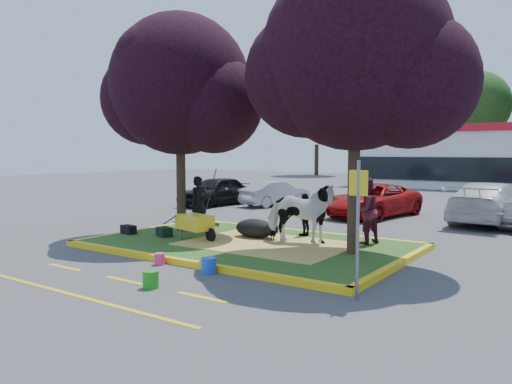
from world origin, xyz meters
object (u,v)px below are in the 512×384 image
Objects in this scene: calf at (255,228)px; sign_post at (358,215)px; wheelbarrow at (195,223)px; car_black at (216,191)px; bucket_pink at (160,259)px; cow at (300,214)px; car_silver at (275,193)px; bucket_blue at (209,266)px; handler at (199,203)px; bucket_green at (151,279)px.

calf is 5.79m from sign_post.
wheelbarrow is at bearing -142.36° from calf.
calf is at bearing -40.28° from car_black.
sign_post reaches higher than bucket_pink.
car_silver is (-6.29, 8.71, -0.36)m from cow.
sign_post reaches higher than wheelbarrow.
bucket_blue is at bearing -78.51° from calf.
cow reaches higher than car_silver.
car_black is at bearing 138.77° from wheelbarrow.
bucket_blue is 0.08× the size of car_black.
cow is 1.04× the size of wheelbarrow.
handler is 0.41× the size of car_black.
bucket_green is at bearing 128.95° from car_silver.
cow is at bearing 33.83° from wheelbarrow.
calf is 0.34× the size of car_silver.
calf is 10.07m from car_black.
calf is at bearing 134.75° from car_silver.
sign_post reaches higher than bucket_blue.
wheelbarrow is (1.07, -1.38, -0.35)m from handler.
bucket_green is 1.25× the size of bucket_pink.
cow is 4.50m from sign_post.
handler is at bearing 122.52° from car_silver.
bucket_green is (3.27, -5.11, -0.81)m from handler.
bucket_green is at bearing 160.31° from cow.
sign_post is (4.53, -3.45, 1.07)m from calf.
car_silver is at bearing 113.30° from bucket_green.
bucket_blue is (3.44, -3.63, -0.81)m from handler.
calf is at bearing 144.66° from sign_post.
car_silver is at bearing 116.46° from bucket_blue.
car_silver is at bearing 21.91° from cow.
wheelbarrow is 6.96× the size of bucket_pink.
sign_post reaches higher than car_black.
cow is 10.75m from car_silver.
cow reaches higher than car_black.
calf is at bearing 101.90° from bucket_green.
bucket_green is 1.49m from bucket_blue.
wheelbarrow is 0.45× the size of car_black.
handler is (-2.23, 0.20, 0.56)m from calf.
bucket_green is (1.04, -4.92, -0.25)m from calf.
bucket_blue is (-0.31, -3.29, -0.78)m from cow.
wheelbarrow reaches higher than bucket_blue.
car_black is 1.14× the size of car_silver.
car_black reaches higher than bucket_blue.
wheelbarrow reaches higher than bucket_pink.
bucket_pink is at bearing -139.99° from handler.
sign_post is at bearing -0.18° from bucket_blue.
calf is 0.51× the size of sign_post.
sign_post is 15.22m from car_silver.
bucket_pink is 0.07× the size of car_silver.
handler reaches higher than bucket_pink.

